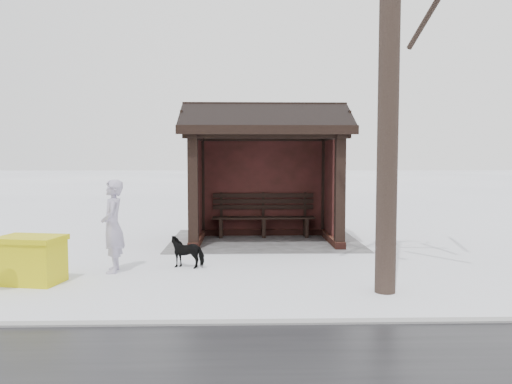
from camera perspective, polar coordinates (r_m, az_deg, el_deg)
ground at (r=11.19m, az=1.01°, el=-5.72°), size 120.00×120.00×0.00m
kerb at (r=5.85m, az=3.48°, el=-14.76°), size 120.00×0.15×0.06m
trampled_patch at (r=11.39m, az=0.96°, el=-5.51°), size 4.20×3.20×0.02m
bus_shelter at (r=11.19m, az=0.98°, el=5.40°), size 3.60×2.40×3.09m
pedestrian at (r=8.52m, az=-16.06°, el=-3.77°), size 0.45×0.61×1.53m
dog at (r=8.73m, az=-7.83°, el=-6.75°), size 0.68×0.42×0.54m
grit_bin at (r=8.26m, az=-24.35°, el=-7.04°), size 1.03×0.80×0.71m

